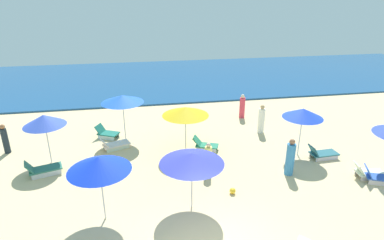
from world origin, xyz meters
TOP-DOWN VIEW (x-y plane):
  - ocean at (0.00, 22.26)m, footprint 60.00×15.48m
  - umbrella_0 at (-6.42, 7.05)m, footprint 1.92×1.92m
  - lounge_chair_0_0 at (-6.52, 5.91)m, footprint 1.62×1.06m
  - lounge_chair_1_0 at (7.67, 3.13)m, footprint 1.41×0.88m
  - lounge_chair_1_1 at (7.93, 2.66)m, footprint 1.58×1.10m
  - umbrella_2 at (-2.93, 8.98)m, footprint 2.25×2.25m
  - lounge_chair_2_0 at (-3.97, 9.49)m, footprint 1.40×1.14m
  - lounge_chair_2_1 at (-3.50, 7.98)m, footprint 1.63×1.14m
  - umbrella_3 at (-3.56, 2.32)m, footprint 2.18×2.18m
  - umbrella_4 at (0.16, 7.08)m, footprint 2.32×2.32m
  - lounge_chair_4_0 at (1.16, 7.03)m, footprint 1.42×1.03m
  - umbrella_5 at (5.67, 5.70)m, footprint 1.94×1.94m
  - lounge_chair_5_0 at (6.66, 5.14)m, footprint 1.48×0.72m
  - umbrella_6 at (-0.35, 2.43)m, footprint 2.37×2.37m
  - beachgoer_0 at (-8.85, 8.50)m, footprint 0.43×0.43m
  - beachgoer_1 at (4.37, 4.03)m, footprint 0.41×0.41m
  - beachgoer_2 at (4.85, 8.66)m, footprint 0.47×0.47m
  - beachgoer_3 at (0.82, 4.79)m, footprint 0.40×0.40m
  - beachgoer_4 at (4.52, 11.14)m, footprint 0.44×0.44m
  - beach_ball_0 at (1.44, 3.01)m, footprint 0.25×0.25m

SIDE VIEW (x-z plane):
  - ocean at x=0.00m, z-range 0.00..0.12m
  - beach_ball_0 at x=1.44m, z-range 0.00..0.25m
  - lounge_chair_2_1 at x=-3.50m, z-range -0.11..0.61m
  - lounge_chair_5_0 at x=6.66m, z-range -0.10..0.62m
  - lounge_chair_1_0 at x=7.67m, z-range -0.10..0.62m
  - lounge_chair_1_1 at x=7.93m, z-range -0.11..0.63m
  - lounge_chair_4_0 at x=1.16m, z-range -0.08..0.62m
  - lounge_chair_2_0 at x=-3.97m, z-range -0.08..0.64m
  - lounge_chair_0_0 at x=-6.52m, z-range -0.09..0.65m
  - beachgoer_3 at x=0.82m, z-range -0.05..1.43m
  - beachgoer_4 at x=4.52m, z-range -0.05..1.53m
  - beachgoer_0 at x=-8.85m, z-range -0.03..1.53m
  - beachgoer_2 at x=4.85m, z-range -0.06..1.64m
  - beachgoer_1 at x=4.37m, z-range -0.06..1.67m
  - umbrella_6 at x=-0.35m, z-range 0.95..3.25m
  - umbrella_4 at x=0.16m, z-range 0.98..3.39m
  - umbrella_0 at x=-6.42m, z-range 0.96..3.41m
  - umbrella_5 at x=5.67m, z-range 1.00..3.47m
  - umbrella_3 at x=-3.56m, z-range 1.00..3.52m
  - umbrella_2 at x=-2.93m, z-range 1.09..3.69m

